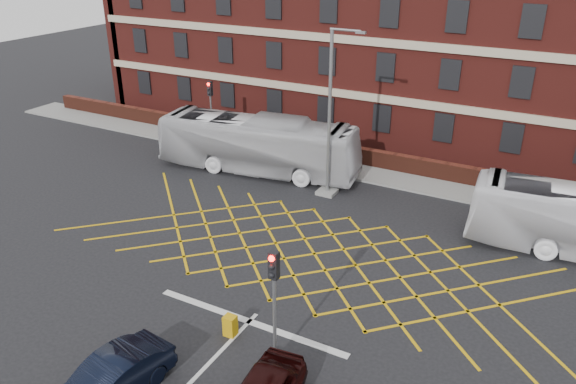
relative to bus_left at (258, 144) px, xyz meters
The scene contains 13 objects.
ground 11.75m from the bus_left, 51.48° to the right, with size 120.00×120.00×0.00m, color black.
victorian_building 16.13m from the bus_left, 59.86° to the left, with size 51.00×12.17×20.40m.
boundary_wall 8.31m from the bus_left, 28.32° to the left, with size 56.00×0.50×1.10m, color #4E1F14.
far_pavement 7.97m from the bus_left, 21.84° to the left, with size 60.00×3.00×0.12m, color slate.
box_junction_hatching 10.28m from the bus_left, 44.43° to the right, with size 11.50×0.12×0.02m, color #CC990C.
stop_line 14.63m from the bus_left, 60.11° to the right, with size 8.00×0.30×0.02m, color silver.
bus_left is the anchor object (origin of this frame).
car_navy 18.71m from the bus_left, 72.83° to the right, with size 1.50×4.29×1.41m, color black.
traffic_light_near 16.70m from the bus_left, 56.85° to the right, with size 0.70×0.70×4.27m.
traffic_light_far 5.95m from the bus_left, 152.72° to the left, with size 0.70×0.70×4.27m.
street_lamp 5.37m from the bus_left, 10.97° to the right, with size 2.25×1.00×8.92m.
direction_signs 6.13m from the bus_left, 157.76° to the left, with size 1.10×0.16×2.20m.
utility_cabinet 15.33m from the bus_left, 62.51° to the right, with size 0.43×0.38×0.80m, color #CB960B.
Camera 1 is at (9.31, -17.64, 13.14)m, focal length 35.00 mm.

